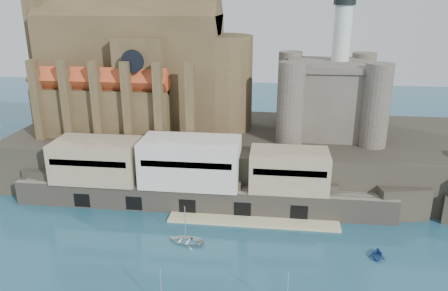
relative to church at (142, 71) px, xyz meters
The scene contains 7 objects.
ground 53.14m from the church, 60.03° to the right, with size 300.00×300.00×0.00m, color navy.
promontory 29.58m from the church, ahead, with size 100.00×36.00×10.00m.
quay 28.37m from the church, 53.41° to the right, with size 70.00×12.00×13.05m.
church is the anchor object (origin of this frame).
castle_keep 40.39m from the church, ahead, with size 21.20×21.20×29.30m.
boat_6 41.80m from the church, 63.70° to the right, with size 4.12×1.19×5.76m, color silver.
boat_7 60.15m from the church, 35.60° to the right, with size 3.01×1.84×3.48m, color #1E4199.
Camera 1 is at (5.17, -50.35, 37.53)m, focal length 35.00 mm.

